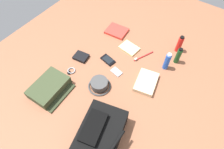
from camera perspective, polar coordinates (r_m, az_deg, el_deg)
ground_plane at (r=1.43m, az=-0.00°, el=-1.19°), size 2.64×2.02×0.02m
backpack at (r=1.16m, az=-3.76°, el=-17.88°), size 0.40×0.31×0.16m
toiletry_pouch at (r=1.40m, az=-18.39°, el=-3.85°), size 0.28×0.24×0.07m
bucket_hat at (r=1.35m, az=-3.85°, el=-3.01°), size 0.17×0.17×0.06m
sunscreen_spray at (r=1.63m, az=19.77°, el=8.67°), size 0.04×0.04×0.15m
shampoo_bottle at (r=1.54m, az=19.41°, el=5.38°), size 0.04×0.04×0.15m
deodorant_spray at (r=1.47m, az=16.33°, el=3.83°), size 0.04×0.04×0.16m
paperback_novel at (r=1.74m, az=1.42°, el=13.03°), size 0.17×0.19×0.02m
cell_phone at (r=1.51m, az=-1.26°, el=4.43°), size 0.09×0.13×0.01m
media_player at (r=1.44m, az=1.38°, el=0.79°), size 0.07×0.09×0.01m
wristwatch at (r=1.48m, az=-12.30°, el=1.08°), size 0.07×0.06×0.01m
toothbrush at (r=1.55m, az=9.27°, el=5.40°), size 0.17×0.09×0.02m
wallet at (r=1.54m, az=-9.36°, el=5.32°), size 0.11×0.12×0.02m
notepad at (r=1.60m, az=5.25°, el=7.97°), size 0.13×0.16×0.02m
folded_towel at (r=1.40m, az=10.31°, el=-2.32°), size 0.22×0.18×0.04m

